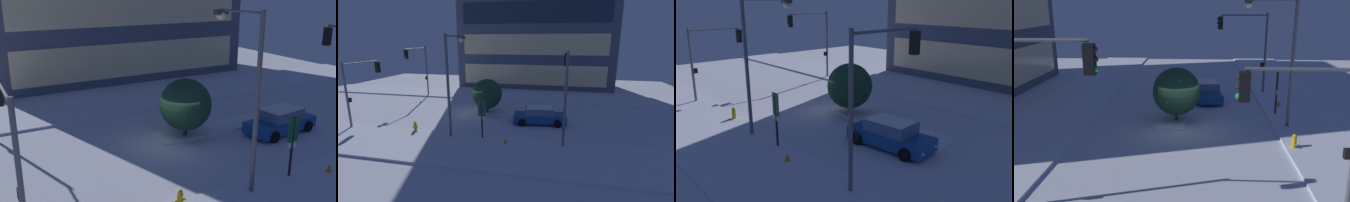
{
  "view_description": "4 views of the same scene",
  "coord_description": "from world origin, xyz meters",
  "views": [
    {
      "loc": [
        -9.78,
        -17.5,
        8.44
      ],
      "look_at": [
        0.42,
        0.86,
        2.16
      ],
      "focal_mm": 41.2,
      "sensor_mm": 36.0,
      "label": 1
    },
    {
      "loc": [
        8.22,
        -22.51,
        7.12
      ],
      "look_at": [
        3.36,
        -0.85,
        1.65
      ],
      "focal_mm": 26.12,
      "sensor_mm": 36.0,
      "label": 2
    },
    {
      "loc": [
        17.83,
        -14.95,
        7.48
      ],
      "look_at": [
        1.81,
        -0.81,
        1.29
      ],
      "focal_mm": 37.6,
      "sensor_mm": 36.0,
      "label": 3
    },
    {
      "loc": [
        -19.98,
        -1.12,
        7.45
      ],
      "look_at": [
        0.88,
        -0.13,
        1.47
      ],
      "focal_mm": 37.69,
      "sensor_mm": 36.0,
      "label": 4
    }
  ],
  "objects": [
    {
      "name": "median_strip",
      "position": [
        4.04,
        0.56,
        0.07
      ],
      "size": [
        9.0,
        1.8,
        0.14
      ],
      "primitive_type": "cube",
      "color": "silver",
      "rests_on": "ground"
    },
    {
      "name": "decorated_tree_median",
      "position": [
        1.2,
        0.23,
        2.0
      ],
      "size": [
        2.98,
        2.98,
        3.49
      ],
      "color": "#473323",
      "rests_on": "ground"
    },
    {
      "name": "parking_info_sign",
      "position": [
        2.78,
        -6.29,
        1.89
      ],
      "size": [
        0.55,
        0.12,
        2.97
      ],
      "rotation": [
        0.0,
        0.0,
        1.53
      ],
      "color": "black",
      "rests_on": "ground"
    },
    {
      "name": "street_lamp_arched",
      "position": [
        0.36,
        -5.7,
        4.98
      ],
      "size": [
        0.56,
        2.99,
        7.62
      ],
      "rotation": [
        0.0,
        0.0,
        1.55
      ],
      "color": "#565960",
      "rests_on": "ground"
    },
    {
      "name": "ground",
      "position": [
        0.0,
        0.0,
        0.0
      ],
      "size": [
        52.0,
        52.0,
        0.0
      ],
      "primitive_type": "plane",
      "color": "silver"
    },
    {
      "name": "traffic_light_corner_near_right",
      "position": [
        8.61,
        -5.02,
        4.42
      ],
      "size": [
        0.32,
        4.02,
        6.52
      ],
      "rotation": [
        0.0,
        0.0,
        1.57
      ],
      "color": "#565960",
      "rests_on": "ground"
    },
    {
      "name": "fire_hydrant",
      "position": [
        -2.9,
        -6.08,
        0.42
      ],
      "size": [
        0.48,
        0.26,
        0.87
      ],
      "color": "gold",
      "rests_on": "ground"
    },
    {
      "name": "curb_strip_far",
      "position": [
        0.0,
        8.27,
        0.07
      ],
      "size": [
        52.0,
        5.2,
        0.14
      ],
      "primitive_type": "cube",
      "color": "silver",
      "rests_on": "ground"
    },
    {
      "name": "construction_cone",
      "position": [
        4.68,
        -6.92,
        0.28
      ],
      "size": [
        0.36,
        0.36,
        0.55
      ],
      "primitive_type": "cone",
      "color": "orange",
      "rests_on": "ground"
    },
    {
      "name": "traffic_light_corner_far_left",
      "position": [
        -8.95,
        4.82,
        4.4
      ],
      "size": [
        0.32,
        4.48,
        6.44
      ],
      "rotation": [
        0.0,
        0.0,
        -1.57
      ],
      "color": "#565960",
      "rests_on": "ground"
    },
    {
      "name": "traffic_light_corner_near_left",
      "position": [
        -8.64,
        -4.81,
        3.8
      ],
      "size": [
        0.32,
        4.22,
        5.51
      ],
      "rotation": [
        0.0,
        0.0,
        1.57
      ],
      "color": "#565960",
      "rests_on": "ground"
    },
    {
      "name": "car_near",
      "position": [
        6.61,
        -1.81,
        0.71
      ],
      "size": [
        4.75,
        2.38,
        1.49
      ],
      "rotation": [
        0.0,
        0.0,
        0.1
      ],
      "color": "#19478C",
      "rests_on": "ground"
    },
    {
      "name": "curb_strip_near",
      "position": [
        0.0,
        -8.27,
        0.07
      ],
      "size": [
        52.0,
        5.2,
        0.14
      ],
      "primitive_type": "cube",
      "color": "silver",
      "rests_on": "ground"
    }
  ]
}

